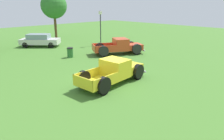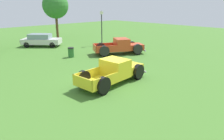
# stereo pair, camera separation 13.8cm
# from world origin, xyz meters

# --- Properties ---
(ground_plane) EXTENTS (80.00, 80.00, 0.00)m
(ground_plane) POSITION_xyz_m (0.00, 0.00, 0.00)
(ground_plane) COLOR #477A2D
(pickup_truck_foreground) EXTENTS (5.19, 2.30, 1.55)m
(pickup_truck_foreground) POSITION_xyz_m (0.29, -0.38, 0.74)
(pickup_truck_foreground) COLOR yellow
(pickup_truck_foreground) RESTS_ON ground_plane
(pickup_truck_behind_left) EXTENTS (5.41, 4.09, 1.58)m
(pickup_truck_behind_left) POSITION_xyz_m (6.58, 5.03, 0.75)
(pickup_truck_behind_left) COLOR #D14723
(pickup_truck_behind_left) RESTS_ON ground_plane
(sedan_distant_a) EXTENTS (4.48, 4.52, 1.51)m
(sedan_distant_a) POSITION_xyz_m (2.40, 14.56, 0.79)
(sedan_distant_a) COLOR silver
(sedan_distant_a) RESTS_ON ground_plane
(lamp_post_far) EXTENTS (0.36, 0.36, 4.18)m
(lamp_post_far) POSITION_xyz_m (8.32, 10.17, 2.19)
(lamp_post_far) COLOR #2D2D33
(lamp_post_far) RESTS_ON ground_plane
(trash_can) EXTENTS (0.59, 0.59, 0.95)m
(trash_can) POSITION_xyz_m (1.93, 7.40, 0.48)
(trash_can) COLOR #2D6B2D
(trash_can) RESTS_ON ground_plane
(oak_tree_west) EXTENTS (3.69, 3.69, 6.59)m
(oak_tree_west) POSITION_xyz_m (6.99, 18.72, 4.72)
(oak_tree_west) COLOR brown
(oak_tree_west) RESTS_ON ground_plane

